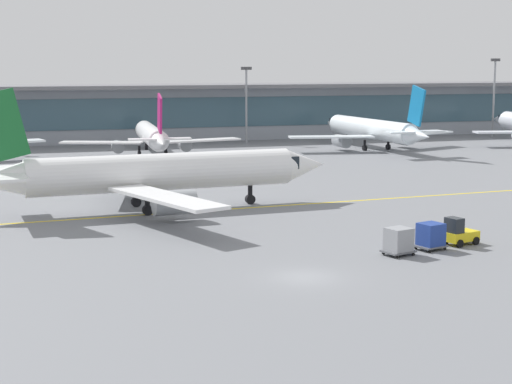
# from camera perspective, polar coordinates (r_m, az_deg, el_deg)

# --- Properties ---
(ground_plane) EXTENTS (400.00, 400.00, 0.00)m
(ground_plane) POSITION_cam_1_polar(r_m,az_deg,el_deg) (52.45, 3.38, -5.87)
(ground_plane) COLOR slate
(taxiway_centreline_stripe) EXTENTS (109.72, 8.56, 0.01)m
(taxiway_centreline_stripe) POSITION_cam_1_polar(r_m,az_deg,el_deg) (74.43, -6.15, -1.46)
(taxiway_centreline_stripe) COLOR yellow
(taxiway_centreline_stripe) RESTS_ON ground_plane
(terminal_concourse) EXTENTS (200.15, 11.00, 9.60)m
(terminal_concourse) POSITION_cam_1_polar(r_m,az_deg,el_deg) (142.06, -9.56, 5.42)
(terminal_concourse) COLOR #8C939E
(terminal_concourse) RESTS_ON ground_plane
(gate_airplane_2) EXTENTS (26.21, 28.22, 9.35)m
(gate_airplane_2) POSITION_cam_1_polar(r_m,az_deg,el_deg) (120.93, -7.23, 3.86)
(gate_airplane_2) COLOR white
(gate_airplane_2) RESTS_ON ground_plane
(gate_airplane_3) EXTENTS (28.48, 30.78, 10.19)m
(gate_airplane_3) POSITION_cam_1_polar(r_m,az_deg,el_deg) (129.29, 8.01, 4.29)
(gate_airplane_3) COLOR white
(gate_airplane_3) RESTS_ON ground_plane
(taxiing_regional_jet) EXTENTS (34.07, 31.59, 11.28)m
(taxiing_regional_jet) POSITION_cam_1_polar(r_m,az_deg,el_deg) (75.74, -6.79, 1.29)
(taxiing_regional_jet) COLOR white
(taxiing_regional_jet) RESTS_ON ground_plane
(baggage_tug) EXTENTS (2.89, 2.21, 2.10)m
(baggage_tug) POSITION_cam_1_polar(r_m,az_deg,el_deg) (63.00, 13.82, -2.76)
(baggage_tug) COLOR yellow
(baggage_tug) RESTS_ON ground_plane
(cargo_dolly_lead) EXTENTS (2.47, 2.13, 1.94)m
(cargo_dolly_lead) POSITION_cam_1_polar(r_m,az_deg,el_deg) (60.91, 11.96, -2.94)
(cargo_dolly_lead) COLOR #595B60
(cargo_dolly_lead) RESTS_ON ground_plane
(cargo_dolly_trailing) EXTENTS (2.47, 2.13, 1.94)m
(cargo_dolly_trailing) POSITION_cam_1_polar(r_m,az_deg,el_deg) (58.78, 9.81, -3.31)
(cargo_dolly_trailing) COLOR #595B60
(cargo_dolly_trailing) RESTS_ON ground_plane
(apron_light_mast_2) EXTENTS (1.80, 0.36, 12.59)m
(apron_light_mast_2) POSITION_cam_1_polar(r_m,az_deg,el_deg) (138.40, -0.67, 6.30)
(apron_light_mast_2) COLOR gray
(apron_light_mast_2) RESTS_ON ground_plane
(apron_light_mast_3) EXTENTS (1.80, 0.36, 14.00)m
(apron_light_mast_3) POSITION_cam_1_polar(r_m,az_deg,el_deg) (155.50, 16.09, 6.51)
(apron_light_mast_3) COLOR gray
(apron_light_mast_3) RESTS_ON ground_plane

